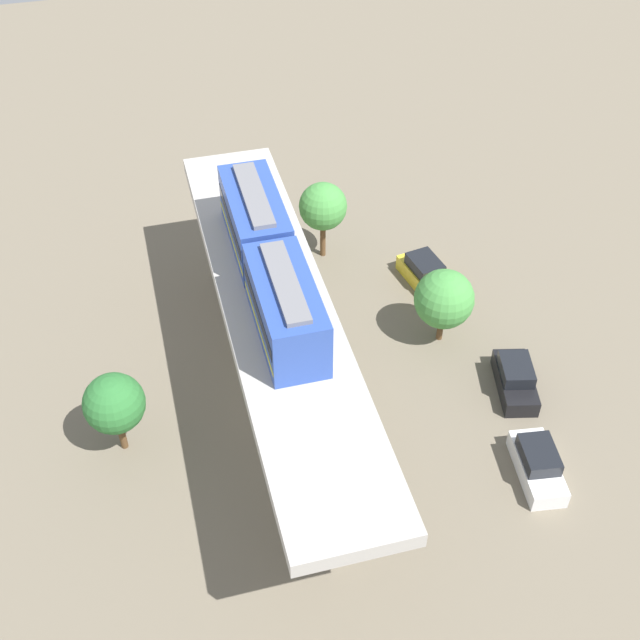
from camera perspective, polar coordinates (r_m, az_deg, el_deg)
ground_plane at (r=44.77m, az=-2.71°, el=-5.62°), size 120.00×120.00×0.00m
viaduct at (r=40.88m, az=-2.95°, el=-0.57°), size 5.20×28.00×7.14m
train at (r=39.66m, az=-3.50°, el=4.03°), size 2.64×13.55×3.24m
parked_car_white at (r=42.46m, az=14.84°, el=-9.65°), size 2.35×4.40×1.76m
parked_car_yellow at (r=51.77m, az=7.27°, el=3.20°), size 2.49×4.45×1.76m
parked_car_black at (r=46.04m, az=13.37°, el=-3.99°), size 2.71×4.50×1.76m
tree_near_viaduct at (r=51.80m, az=0.21°, el=7.85°), size 3.04×3.04×5.33m
tree_mid_lot at (r=46.58m, az=8.59°, el=1.44°), size 3.41×3.41×4.75m
tree_far_corner at (r=41.45m, az=-14.07°, el=-5.65°), size 3.06×3.06×4.83m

